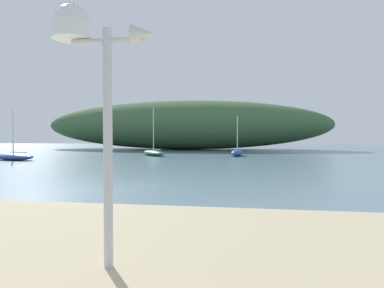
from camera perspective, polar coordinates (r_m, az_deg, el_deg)
The scene contains 6 objects.
ground_plane at distance 12.65m, azimuth -14.30°, elevation -7.31°, with size 120.00×120.00×0.00m, color slate.
distant_hill at distance 45.68m, azimuth -1.32°, elevation 3.24°, with size 39.13×11.06×6.60m, color #3D6038.
mast_structure at distance 4.74m, azimuth -17.64°, elevation 14.97°, with size 1.37×0.51×3.45m.
sailboat_near_shore at distance 31.12m, azimuth 7.73°, elevation -1.45°, with size 1.45×3.01×3.75m.
sailboat_mid_channel at distance 31.79m, azimuth -6.58°, elevation -1.47°, with size 3.51×3.93×4.55m.
sailboat_east_reach at distance 29.37m, azimuth -28.18°, elevation -1.89°, with size 4.31×2.56×3.83m.
Camera 1 is at (4.95, -11.48, 1.93)m, focal length 31.26 mm.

